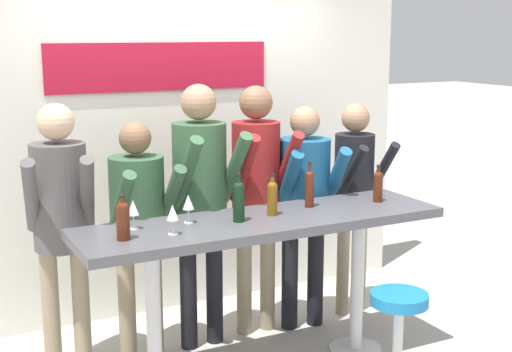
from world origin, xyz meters
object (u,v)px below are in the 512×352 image
object	(u,v)px
tasting_table	(263,242)
bar_stool	(398,329)
person_left	(138,216)
wine_bottle_2	(239,199)
person_right	(355,184)
wine_glass_1	(133,209)
wine_bottle_0	(123,219)
person_center_right	(304,194)
wine_bottle_3	(310,187)
wine_glass_2	(173,214)
wine_bottle_4	(272,196)
person_center_left	(201,187)
person_far_left	(61,209)
wine_glass_0	(188,203)
wine_bottle_1	(378,185)
person_center	(257,181)

from	to	relation	value
tasting_table	bar_stool	world-z (taller)	tasting_table
person_left	wine_bottle_2	bearing A→B (deg)	-58.95
person_left	person_right	size ratio (longest dim) A/B	0.98
wine_glass_1	wine_bottle_0	bearing A→B (deg)	-122.58
person_center_right	wine_bottle_0	distance (m)	1.66
wine_bottle_3	wine_glass_2	size ratio (longest dim) A/B	1.72
wine_bottle_3	wine_bottle_4	bearing A→B (deg)	-166.82
person_center_left	wine_bottle_3	world-z (taller)	person_center_left
person_far_left	person_left	xyz separation A→B (m)	(0.50, -0.00, -0.10)
wine_bottle_2	wine_glass_0	size ratio (longest dim) A/B	1.71
wine_bottle_1	person_center_right	bearing A→B (deg)	117.60
person_left	wine_glass_1	distance (m)	0.53
person_left	wine_bottle_1	distance (m)	1.63
wine_glass_0	wine_glass_2	distance (m)	0.26
wine_bottle_0	wine_glass_1	world-z (taller)	wine_bottle_0
tasting_table	wine_bottle_4	size ratio (longest dim) A/B	8.96
person_far_left	person_center_right	world-z (taller)	person_far_left
wine_bottle_3	person_left	bearing A→B (deg)	154.81
person_right	wine_glass_0	size ratio (longest dim) A/B	9.39
tasting_table	wine_glass_2	xyz separation A→B (m)	(-0.63, -0.09, 0.28)
wine_bottle_0	wine_glass_0	xyz separation A→B (m)	(0.46, 0.16, 0.00)
person_center_right	wine_glass_2	world-z (taller)	person_center_right
tasting_table	wine_glass_0	distance (m)	0.55
person_right	wine_bottle_4	distance (m)	1.18
person_center	wine_glass_1	bearing A→B (deg)	-152.63
person_right	wine_bottle_4	size ratio (longest dim) A/B	6.30
person_left	wine_glass_1	world-z (taller)	person_left
person_left	wine_bottle_0	distance (m)	0.74
bar_stool	wine_glass_0	xyz separation A→B (m)	(-1.05, 0.73, 0.74)
wine_bottle_4	bar_stool	bearing A→B (deg)	-52.81
person_right	wine_bottle_2	xyz separation A→B (m)	(-1.28, -0.61, 0.15)
person_far_left	wine_bottle_4	size ratio (longest dim) A/B	6.70
wine_bottle_2	wine_glass_2	world-z (taller)	wine_bottle_2
person_right	wine_bottle_3	size ratio (longest dim) A/B	5.46
person_left	person_right	world-z (taller)	person_right
person_far_left	wine_glass_0	distance (m)	0.83
wine_glass_1	wine_glass_2	xyz separation A→B (m)	(0.17, -0.21, 0.00)
bar_stool	wine_bottle_4	distance (m)	1.11
person_far_left	wine_glass_1	bearing A→B (deg)	-44.04
tasting_table	person_center_right	distance (m)	0.84
person_center	wine_bottle_4	world-z (taller)	person_center
person_center_left	person_center	distance (m)	0.45
bar_stool	wine_bottle_4	world-z (taller)	wine_bottle_4
person_left	wine_glass_2	xyz separation A→B (m)	(-0.01, -0.68, 0.17)
tasting_table	person_left	distance (m)	0.86
person_left	person_center_left	world-z (taller)	person_center_left
wine_bottle_2	wine_bottle_3	size ratio (longest dim) A/B	1.00
person_center_left	wine_bottle_4	xyz separation A→B (m)	(0.26, -0.55, 0.02)
wine_bottle_2	wine_glass_2	size ratio (longest dim) A/B	1.71
person_center_left	wine_bottle_2	bearing A→B (deg)	-92.12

